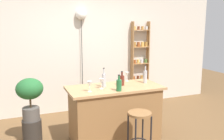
{
  "coord_description": "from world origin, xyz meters",
  "views": [
    {
      "loc": [
        -1.48,
        -3.3,
        1.91
      ],
      "look_at": [
        0.05,
        0.55,
        1.12
      ],
      "focal_mm": 39.76,
      "sensor_mm": 36.0,
      "label": 1
    }
  ],
  "objects_px": {
    "spice_shelf": "(140,63)",
    "potted_plant": "(30,94)",
    "pendant_globe_light": "(81,15)",
    "bottle_spirits_clear": "(122,80)",
    "plant_stool": "(32,132)",
    "bottle_soda_blue": "(119,85)",
    "wine_glass_left": "(102,82)",
    "wine_glass_right": "(127,75)",
    "bottle_vinegar": "(104,80)",
    "wine_glass_center": "(90,84)",
    "bar_stool": "(139,124)",
    "bottle_olive_oil": "(145,76)"
  },
  "relations": [
    {
      "from": "bottle_olive_oil",
      "to": "pendant_globe_light",
      "type": "bearing_deg",
      "value": 115.58
    },
    {
      "from": "bottle_spirits_clear",
      "to": "wine_glass_right",
      "type": "xyz_separation_m",
      "value": [
        0.21,
        0.24,
        0.03
      ]
    },
    {
      "from": "bottle_soda_blue",
      "to": "bar_stool",
      "type": "bearing_deg",
      "value": -68.59
    },
    {
      "from": "spice_shelf",
      "to": "bottle_vinegar",
      "type": "xyz_separation_m",
      "value": [
        -1.43,
        -1.47,
        0.03
      ]
    },
    {
      "from": "bottle_spirits_clear",
      "to": "bottle_olive_oil",
      "type": "bearing_deg",
      "value": 0.62
    },
    {
      "from": "wine_glass_right",
      "to": "bottle_vinegar",
      "type": "bearing_deg",
      "value": -155.37
    },
    {
      "from": "spice_shelf",
      "to": "pendant_globe_light",
      "type": "xyz_separation_m",
      "value": [
        -1.39,
        0.03,
        1.08
      ]
    },
    {
      "from": "bar_stool",
      "to": "potted_plant",
      "type": "distance_m",
      "value": 1.74
    },
    {
      "from": "spice_shelf",
      "to": "potted_plant",
      "type": "bearing_deg",
      "value": -154.88
    },
    {
      "from": "bottle_olive_oil",
      "to": "bottle_soda_blue",
      "type": "height_order",
      "value": "bottle_olive_oil"
    },
    {
      "from": "bottle_olive_oil",
      "to": "wine_glass_left",
      "type": "height_order",
      "value": "bottle_olive_oil"
    },
    {
      "from": "bar_stool",
      "to": "potted_plant",
      "type": "height_order",
      "value": "potted_plant"
    },
    {
      "from": "spice_shelf",
      "to": "potted_plant",
      "type": "height_order",
      "value": "spice_shelf"
    },
    {
      "from": "spice_shelf",
      "to": "pendant_globe_light",
      "type": "bearing_deg",
      "value": 178.84
    },
    {
      "from": "potted_plant",
      "to": "wine_glass_left",
      "type": "xyz_separation_m",
      "value": [
        1.06,
        -0.36,
        0.19
      ]
    },
    {
      "from": "plant_stool",
      "to": "potted_plant",
      "type": "xyz_separation_m",
      "value": [
        0.0,
        0.0,
        0.62
      ]
    },
    {
      "from": "bar_stool",
      "to": "wine_glass_right",
      "type": "xyz_separation_m",
      "value": [
        0.24,
        0.94,
        0.52
      ]
    },
    {
      "from": "spice_shelf",
      "to": "bottle_spirits_clear",
      "type": "height_order",
      "value": "spice_shelf"
    },
    {
      "from": "potted_plant",
      "to": "wine_glass_right",
      "type": "distance_m",
      "value": 1.66
    },
    {
      "from": "potted_plant",
      "to": "bottle_olive_oil",
      "type": "bearing_deg",
      "value": -8.1
    },
    {
      "from": "wine_glass_left",
      "to": "wine_glass_center",
      "type": "height_order",
      "value": "same"
    },
    {
      "from": "wine_glass_center",
      "to": "wine_glass_right",
      "type": "height_order",
      "value": "same"
    },
    {
      "from": "plant_stool",
      "to": "potted_plant",
      "type": "bearing_deg",
      "value": 0.0
    },
    {
      "from": "bottle_olive_oil",
      "to": "bottle_spirits_clear",
      "type": "height_order",
      "value": "bottle_olive_oil"
    },
    {
      "from": "plant_stool",
      "to": "bottle_soda_blue",
      "type": "relative_size",
      "value": 1.57
    },
    {
      "from": "spice_shelf",
      "to": "potted_plant",
      "type": "xyz_separation_m",
      "value": [
        -2.55,
        -1.2,
        -0.16
      ]
    },
    {
      "from": "bottle_soda_blue",
      "to": "wine_glass_left",
      "type": "bearing_deg",
      "value": 133.23
    },
    {
      "from": "bar_stool",
      "to": "bottle_olive_oil",
      "type": "distance_m",
      "value": 0.99
    },
    {
      "from": "bottle_spirits_clear",
      "to": "bottle_soda_blue",
      "type": "bearing_deg",
      "value": -121.14
    },
    {
      "from": "bar_stool",
      "to": "plant_stool",
      "type": "distance_m",
      "value": 1.74
    },
    {
      "from": "spice_shelf",
      "to": "wine_glass_right",
      "type": "height_order",
      "value": "spice_shelf"
    },
    {
      "from": "bottle_vinegar",
      "to": "bottle_spirits_clear",
      "type": "xyz_separation_m",
      "value": [
        0.32,
        -0.0,
        -0.03
      ]
    },
    {
      "from": "spice_shelf",
      "to": "wine_glass_center",
      "type": "bearing_deg",
      "value": -136.16
    },
    {
      "from": "plant_stool",
      "to": "bottle_soda_blue",
      "type": "height_order",
      "value": "bottle_soda_blue"
    },
    {
      "from": "bottle_vinegar",
      "to": "pendant_globe_light",
      "type": "relative_size",
      "value": 0.14
    },
    {
      "from": "bottle_olive_oil",
      "to": "bottle_spirits_clear",
      "type": "xyz_separation_m",
      "value": [
        -0.44,
        -0.0,
        -0.03
      ]
    },
    {
      "from": "bottle_olive_oil",
      "to": "bottle_vinegar",
      "type": "xyz_separation_m",
      "value": [
        -0.75,
        -0.0,
        0.0
      ]
    },
    {
      "from": "bottle_spirits_clear",
      "to": "wine_glass_right",
      "type": "height_order",
      "value": "bottle_spirits_clear"
    },
    {
      "from": "bottle_olive_oil",
      "to": "wine_glass_center",
      "type": "height_order",
      "value": "bottle_olive_oil"
    },
    {
      "from": "bottle_vinegar",
      "to": "wine_glass_right",
      "type": "relative_size",
      "value": 1.91
    },
    {
      "from": "spice_shelf",
      "to": "pendant_globe_light",
      "type": "distance_m",
      "value": 1.76
    },
    {
      "from": "plant_stool",
      "to": "wine_glass_left",
      "type": "relative_size",
      "value": 2.42
    },
    {
      "from": "bottle_soda_blue",
      "to": "pendant_globe_light",
      "type": "distance_m",
      "value": 2.1
    },
    {
      "from": "bottle_olive_oil",
      "to": "bottle_soda_blue",
      "type": "relative_size",
      "value": 1.22
    },
    {
      "from": "bottle_soda_blue",
      "to": "wine_glass_left",
      "type": "relative_size",
      "value": 1.54
    },
    {
      "from": "bottle_soda_blue",
      "to": "wine_glass_center",
      "type": "bearing_deg",
      "value": 164.4
    },
    {
      "from": "wine_glass_center",
      "to": "pendant_globe_light",
      "type": "distance_m",
      "value": 2.01
    },
    {
      "from": "wine_glass_center",
      "to": "pendant_globe_light",
      "type": "xyz_separation_m",
      "value": [
        0.33,
        1.68,
        1.05
      ]
    },
    {
      "from": "potted_plant",
      "to": "pendant_globe_light",
      "type": "distance_m",
      "value": 2.1
    },
    {
      "from": "bar_stool",
      "to": "bottle_vinegar",
      "type": "xyz_separation_m",
      "value": [
        -0.29,
        0.7,
        0.52
      ]
    }
  ]
}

